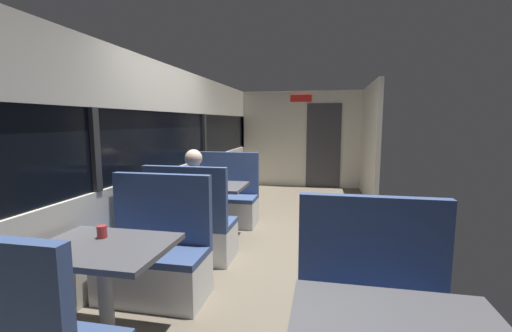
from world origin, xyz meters
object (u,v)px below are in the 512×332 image
Objects in this scene: dining_table_mid_window at (211,192)px; coffee_cup_primary at (102,232)px; bench_near_window_facing_entry at (155,261)px; bench_mid_window_facing_end at (192,231)px; seated_passenger at (194,212)px; dining_table_near_window at (104,259)px; bench_front_aisle_facing_entry at (372,323)px; coffee_cup_secondary at (201,179)px; bench_mid_window_facing_entry at (226,203)px.

dining_table_mid_window is 10.00× the size of coffee_cup_primary.
bench_near_window_facing_entry is 1.22× the size of dining_table_mid_window.
bench_mid_window_facing_end is 12.22× the size of coffee_cup_primary.
seated_passenger reaches higher than dining_table_mid_window.
seated_passenger is (0.00, 1.63, -0.10)m from dining_table_near_window.
seated_passenger is at bearing 90.00° from bench_near_window_facing_entry.
bench_front_aisle_facing_entry is 3.07m from coffee_cup_secondary.
dining_table_mid_window is at bearing 90.00° from seated_passenger.
bench_front_aisle_facing_entry is (1.79, 0.10, -0.31)m from dining_table_near_window.
bench_mid_window_facing_entry is (0.00, 0.70, -0.31)m from dining_table_mid_window.
bench_near_window_facing_entry is at bearing 90.00° from dining_table_near_window.
dining_table_mid_window is (0.00, 1.56, 0.31)m from bench_near_window_facing_entry.
seated_passenger is 1.53m from coffee_cup_primary.
coffee_cup_primary is (-0.09, -2.83, 0.46)m from bench_mid_window_facing_entry.
dining_table_near_window is 0.71× the size of seated_passenger.
bench_mid_window_facing_entry is (0.00, 1.40, 0.00)m from bench_mid_window_facing_end.
bench_near_window_facing_entry is at bearing 161.47° from bench_front_aisle_facing_entry.
seated_passenger is at bearing 139.41° from bench_front_aisle_facing_entry.
bench_mid_window_facing_end is at bearing 90.00° from bench_near_window_facing_entry.
dining_table_mid_window is at bearing 90.00° from dining_table_near_window.
dining_table_mid_window is 0.77m from bench_mid_window_facing_end.
bench_near_window_facing_entry is 1.00× the size of bench_mid_window_facing_end.
coffee_cup_primary is (-0.09, 0.13, 0.15)m from dining_table_near_window.
seated_passenger is at bearing 86.42° from coffee_cup_primary.
seated_passenger is (0.00, 0.93, 0.21)m from bench_near_window_facing_entry.
bench_mid_window_facing_end is at bearing -90.00° from bench_mid_window_facing_entry.
bench_near_window_facing_entry is 0.86m from bench_mid_window_facing_end.
bench_front_aisle_facing_entry is (1.79, -2.16, -0.31)m from dining_table_mid_window.
bench_front_aisle_facing_entry reaches higher than dining_table_near_window.
bench_mid_window_facing_entry is at bearing 90.00° from seated_passenger.
coffee_cup_secondary is at bearing 94.60° from dining_table_near_window.
bench_near_window_facing_entry and bench_mid_window_facing_end have the same top height.
bench_mid_window_facing_end is at bearing -90.00° from dining_table_mid_window.
coffee_cup_primary is 2.27m from coffee_cup_secondary.
bench_mid_window_facing_entry is 3.37m from bench_front_aisle_facing_entry.
coffee_cup_secondary is at bearing 92.49° from coffee_cup_primary.
bench_near_window_facing_entry is at bearing -90.00° from bench_mid_window_facing_end.
bench_mid_window_facing_entry is at bearing 122.04° from bench_front_aisle_facing_entry.
dining_table_mid_window is at bearing -90.00° from bench_mid_window_facing_entry.
coffee_cup_secondary is (-0.19, 0.13, 0.15)m from dining_table_mid_window.
bench_front_aisle_facing_entry is at bearing -40.59° from seated_passenger.
coffee_cup_secondary is at bearing 96.49° from bench_near_window_facing_entry.
dining_table_mid_window is 0.82× the size of bench_mid_window_facing_end.
dining_table_near_window is 1.00× the size of dining_table_mid_window.
bench_near_window_facing_entry is 12.22× the size of coffee_cup_secondary.
coffee_cup_primary is (-0.09, -1.51, 0.25)m from seated_passenger.
bench_mid_window_facing_entry is at bearing 90.00° from dining_table_near_window.
dining_table_near_window is 0.82× the size of bench_front_aisle_facing_entry.
bench_mid_window_facing_entry is (0.00, 2.26, 0.00)m from bench_near_window_facing_entry.
coffee_cup_secondary is at bearing 104.21° from seated_passenger.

